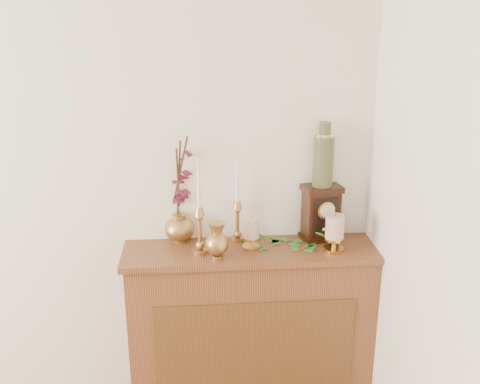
{
  "coord_description": "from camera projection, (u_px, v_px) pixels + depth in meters",
  "views": [
    {
      "loc": [
        1.15,
        -0.35,
        2.06
      ],
      "look_at": [
        1.34,
        2.05,
        1.24
      ],
      "focal_mm": 42.0,
      "sensor_mm": 36.0,
      "label": 1
    }
  ],
  "objects": [
    {
      "name": "candlestick_center",
      "position": [
        237.0,
        215.0,
        2.75
      ],
      "size": [
        0.07,
        0.07,
        0.42
      ],
      "rotation": [
        0.0,
        0.0,
        -0.41
      ],
      "color": "tan",
      "rests_on": "console_shelf"
    },
    {
      "name": "bud_vase",
      "position": [
        217.0,
        241.0,
        2.56
      ],
      "size": [
        0.11,
        0.11,
        0.18
      ],
      "rotation": [
        0.0,
        0.0,
        -0.01
      ],
      "color": "tan",
      "rests_on": "console_shelf"
    },
    {
      "name": "pillar_candle_right",
      "position": [
        335.0,
        231.0,
        2.64
      ],
      "size": [
        0.1,
        0.1,
        0.19
      ],
      "rotation": [
        0.0,
        0.0,
        -0.3
      ],
      "color": "gold",
      "rests_on": "console_shelf"
    },
    {
      "name": "candlestick_left",
      "position": [
        200.0,
        223.0,
        2.6
      ],
      "size": [
        0.08,
        0.08,
        0.47
      ],
      "rotation": [
        0.0,
        0.0,
        0.08
      ],
      "color": "tan",
      "rests_on": "console_shelf"
    },
    {
      "name": "pillar_candle_left",
      "position": [
        251.0,
        232.0,
        2.67
      ],
      "size": [
        0.09,
        0.09,
        0.17
      ],
      "rotation": [
        0.0,
        0.0,
        -0.03
      ],
      "color": "gold",
      "rests_on": "console_shelf"
    },
    {
      "name": "ivy_garland",
      "position": [
        300.0,
        244.0,
        2.72
      ],
      "size": [
        0.44,
        0.2,
        0.07
      ],
      "rotation": [
        0.0,
        0.0,
        0.2
      ],
      "color": "#36742C",
      "rests_on": "console_shelf"
    },
    {
      "name": "console_shelf",
      "position": [
        251.0,
        337.0,
        2.86
      ],
      "size": [
        1.24,
        0.34,
        0.93
      ],
      "color": "brown",
      "rests_on": "ground"
    },
    {
      "name": "ceramic_vase",
      "position": [
        324.0,
        158.0,
        2.68
      ],
      "size": [
        0.1,
        0.1,
        0.32
      ],
      "rotation": [
        0.0,
        0.0,
        0.19
      ],
      "color": "#193328",
      "rests_on": "mantel_clock"
    },
    {
      "name": "ginger_jar",
      "position": [
        182.0,
        193.0,
        2.73
      ],
      "size": [
        0.22,
        0.24,
        0.54
      ],
      "rotation": [
        0.0,
        0.0,
        0.34
      ],
      "color": "tan",
      "rests_on": "console_shelf"
    },
    {
      "name": "mantel_clock",
      "position": [
        321.0,
        213.0,
        2.77
      ],
      "size": [
        0.21,
        0.16,
        0.28
      ],
      "rotation": [
        0.0,
        0.0,
        0.19
      ],
      "color": "black",
      "rests_on": "console_shelf"
    }
  ]
}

